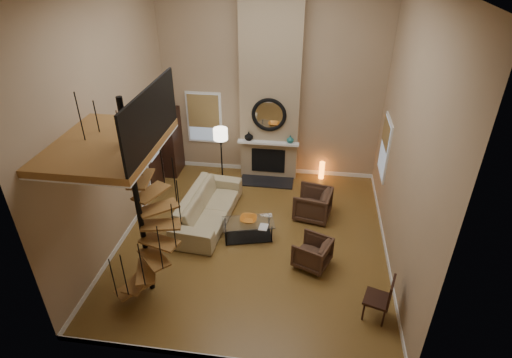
# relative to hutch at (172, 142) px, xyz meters

# --- Properties ---
(ground) EXTENTS (6.00, 6.50, 0.01)m
(ground) POSITION_rel_hutch_xyz_m (2.81, -2.84, -0.95)
(ground) COLOR olive
(ground) RESTS_ON ground
(back_wall) EXTENTS (6.00, 0.02, 5.50)m
(back_wall) POSITION_rel_hutch_xyz_m (2.81, 0.41, 1.80)
(back_wall) COLOR tan
(back_wall) RESTS_ON ground
(front_wall) EXTENTS (6.00, 0.02, 5.50)m
(front_wall) POSITION_rel_hutch_xyz_m (2.81, -6.09, 1.80)
(front_wall) COLOR tan
(front_wall) RESTS_ON ground
(left_wall) EXTENTS (0.02, 6.50, 5.50)m
(left_wall) POSITION_rel_hutch_xyz_m (-0.19, -2.84, 1.80)
(left_wall) COLOR tan
(left_wall) RESTS_ON ground
(right_wall) EXTENTS (0.02, 6.50, 5.50)m
(right_wall) POSITION_rel_hutch_xyz_m (5.81, -2.84, 1.80)
(right_wall) COLOR tan
(right_wall) RESTS_ON ground
(baseboard_back) EXTENTS (6.00, 0.02, 0.12)m
(baseboard_back) POSITION_rel_hutch_xyz_m (2.81, 0.40, -0.89)
(baseboard_back) COLOR white
(baseboard_back) RESTS_ON ground
(baseboard_left) EXTENTS (0.02, 6.50, 0.12)m
(baseboard_left) POSITION_rel_hutch_xyz_m (-0.18, -2.84, -0.89)
(baseboard_left) COLOR white
(baseboard_left) RESTS_ON ground
(baseboard_right) EXTENTS (0.02, 6.50, 0.12)m
(baseboard_right) POSITION_rel_hutch_xyz_m (5.80, -2.84, -0.89)
(baseboard_right) COLOR white
(baseboard_right) RESTS_ON ground
(chimney_breast) EXTENTS (1.60, 0.38, 5.50)m
(chimney_breast) POSITION_rel_hutch_xyz_m (2.81, 0.22, 1.80)
(chimney_breast) COLOR #9B8565
(chimney_breast) RESTS_ON ground
(hearth) EXTENTS (1.50, 0.60, 0.04)m
(hearth) POSITION_rel_hutch_xyz_m (2.81, -0.27, -0.93)
(hearth) COLOR black
(hearth) RESTS_ON ground
(firebox) EXTENTS (0.95, 0.02, 0.72)m
(firebox) POSITION_rel_hutch_xyz_m (2.81, 0.02, -0.40)
(firebox) COLOR black
(firebox) RESTS_ON chimney_breast
(mantel) EXTENTS (1.70, 0.18, 0.06)m
(mantel) POSITION_rel_hutch_xyz_m (2.81, -0.06, 0.20)
(mantel) COLOR white
(mantel) RESTS_ON chimney_breast
(mirror_frame) EXTENTS (0.94, 0.10, 0.94)m
(mirror_frame) POSITION_rel_hutch_xyz_m (2.81, 0.00, 1.00)
(mirror_frame) COLOR black
(mirror_frame) RESTS_ON chimney_breast
(mirror_disc) EXTENTS (0.80, 0.01, 0.80)m
(mirror_disc) POSITION_rel_hutch_xyz_m (2.81, 0.01, 1.00)
(mirror_disc) COLOR white
(mirror_disc) RESTS_ON chimney_breast
(vase_left) EXTENTS (0.24, 0.24, 0.25)m
(vase_left) POSITION_rel_hutch_xyz_m (2.26, -0.02, 0.35)
(vase_left) COLOR black
(vase_left) RESTS_ON mantel
(vase_right) EXTENTS (0.20, 0.20, 0.21)m
(vase_right) POSITION_rel_hutch_xyz_m (3.41, -0.02, 0.33)
(vase_right) COLOR #1A5D5E
(vase_right) RESTS_ON mantel
(window_back) EXTENTS (1.02, 0.06, 1.52)m
(window_back) POSITION_rel_hutch_xyz_m (0.91, 0.38, 0.67)
(window_back) COLOR white
(window_back) RESTS_ON back_wall
(window_right) EXTENTS (0.06, 1.02, 1.52)m
(window_right) POSITION_rel_hutch_xyz_m (5.78, -0.84, 0.68)
(window_right) COLOR white
(window_right) RESTS_ON right_wall
(entry_door) EXTENTS (0.10, 1.05, 2.16)m
(entry_door) POSITION_rel_hutch_xyz_m (-0.15, -1.04, 0.10)
(entry_door) COLOR white
(entry_door) RESTS_ON ground
(loft) EXTENTS (1.70, 2.20, 1.09)m
(loft) POSITION_rel_hutch_xyz_m (0.76, -4.64, 2.29)
(loft) COLOR olive
(loft) RESTS_ON left_wall
(spiral_stair) EXTENTS (1.47, 1.47, 4.06)m
(spiral_stair) POSITION_rel_hutch_xyz_m (1.03, -4.63, 0.83)
(spiral_stair) COLOR black
(spiral_stair) RESTS_ON ground
(hutch) EXTENTS (0.41, 0.87, 1.94)m
(hutch) POSITION_rel_hutch_xyz_m (0.00, 0.00, 0.00)
(hutch) COLOR black
(hutch) RESTS_ON ground
(sofa) EXTENTS (1.26, 2.69, 0.76)m
(sofa) POSITION_rel_hutch_xyz_m (1.59, -2.24, -0.55)
(sofa) COLOR tan
(sofa) RESTS_ON ground
(armchair_near) EXTENTS (1.01, 0.99, 0.78)m
(armchair_near) POSITION_rel_hutch_xyz_m (4.20, -1.72, -0.60)
(armchair_near) COLOR #493022
(armchair_near) RESTS_ON ground
(armchair_far) EXTENTS (0.91, 0.90, 0.64)m
(armchair_far) POSITION_rel_hutch_xyz_m (4.22, -3.56, -0.60)
(armchair_far) COLOR #493022
(armchair_far) RESTS_ON ground
(coffee_table) EXTENTS (1.30, 0.88, 0.45)m
(coffee_table) POSITION_rel_hutch_xyz_m (2.68, -2.80, -0.67)
(coffee_table) COLOR silver
(coffee_table) RESTS_ON ground
(bowl) EXTENTS (0.39, 0.39, 0.10)m
(bowl) POSITION_rel_hutch_xyz_m (2.68, -2.75, -0.45)
(bowl) COLOR orange
(bowl) RESTS_ON coffee_table
(book) EXTENTS (0.22, 0.28, 0.03)m
(book) POSITION_rel_hutch_xyz_m (3.03, -2.95, -0.49)
(book) COLOR gray
(book) RESTS_ON coffee_table
(floor_lamp) EXTENTS (0.39, 0.39, 1.70)m
(floor_lamp) POSITION_rel_hutch_xyz_m (1.58, -0.52, 0.46)
(floor_lamp) COLOR black
(floor_lamp) RESTS_ON ground
(accent_lamp) EXTENTS (0.15, 0.15, 0.54)m
(accent_lamp) POSITION_rel_hutch_xyz_m (4.34, 0.20, -0.70)
(accent_lamp) COLOR orange
(accent_lamp) RESTS_ON ground
(side_chair) EXTENTS (0.57, 0.57, 0.97)m
(side_chair) POSITION_rel_hutch_xyz_m (5.45, -4.77, -0.42)
(side_chair) COLOR black
(side_chair) RESTS_ON ground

